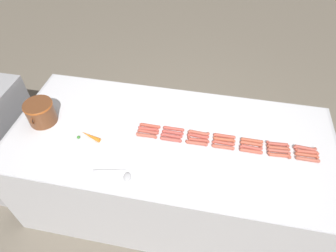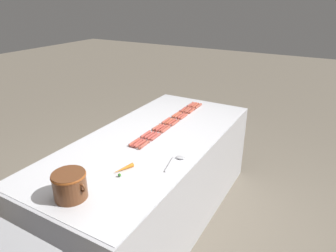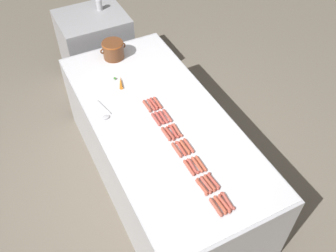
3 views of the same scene
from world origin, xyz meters
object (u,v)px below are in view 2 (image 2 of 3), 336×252
(hot_dog_22, at_px, (183,109))
(bean_pot, at_px, (70,184))
(hot_dog_11, at_px, (163,128))
(hot_dog_17, at_px, (169,121))
(hot_dog_16, at_px, (178,115))
(hot_dog_25, at_px, (157,127))
(hot_dog_21, at_px, (190,105))
(hot_dog_24, at_px, (166,121))
(hot_dog_9, at_px, (181,116))
(hot_dog_26, at_px, (146,134))
(hot_dog_18, at_px, (160,128))
(hot_dog_20, at_px, (138,143))
(hot_dog_3, at_px, (175,123))
(hot_dog_12, at_px, (152,136))
(hot_dog_10, at_px, (172,122))
(hot_dog_5, at_px, (156,137))
(hot_dog_4, at_px, (166,129))
(hot_dog_2, at_px, (184,116))
(hot_dog_14, at_px, (193,105))
(hot_dog_8, at_px, (189,110))
(hot_dog_1, at_px, (191,111))
(hot_dog_19, at_px, (149,135))
(hot_dog_27, at_px, (134,142))
(hot_dog_0, at_px, (199,106))
(hot_dog_7, at_px, (196,105))
(serving_spoon, at_px, (177,160))
(hot_dog_13, at_px, (141,144))
(hot_dog_23, at_px, (176,115))
(hot_dog_6, at_px, (144,145))
(hot_dog_15, at_px, (186,110))

(hot_dog_22, xyz_separation_m, bean_pot, (-0.09, 1.75, 0.09))
(hot_dog_11, height_order, hot_dog_17, same)
(hot_dog_16, bearing_deg, hot_dog_25, 85.38)
(hot_dog_21, relative_size, hot_dog_24, 1.00)
(hot_dog_17, relative_size, hot_dog_24, 1.00)
(hot_dog_9, xyz_separation_m, hot_dog_26, (0.07, 0.57, 0.00))
(hot_dog_18, height_order, hot_dog_20, same)
(hot_dog_3, height_order, hot_dog_21, same)
(hot_dog_26, bearing_deg, hot_dog_25, -91.46)
(hot_dog_12, bearing_deg, hot_dog_10, -89.47)
(hot_dog_5, bearing_deg, hot_dog_24, -74.11)
(bean_pot, bearing_deg, hot_dog_4, -90.40)
(hot_dog_25, bearing_deg, hot_dog_2, -104.67)
(hot_dog_14, xyz_separation_m, hot_dog_17, (0.00, 0.57, 0.00))
(hot_dog_16, bearing_deg, hot_dog_18, 90.14)
(hot_dog_2, xyz_separation_m, hot_dog_4, (-0.00, 0.38, 0.00))
(hot_dog_21, height_order, hot_dog_26, same)
(hot_dog_8, relative_size, hot_dog_22, 1.00)
(hot_dog_14, bearing_deg, hot_dog_18, 90.02)
(hot_dog_1, distance_m, hot_dog_26, 0.77)
(hot_dog_19, bearing_deg, hot_dog_17, -89.40)
(hot_dog_18, xyz_separation_m, hot_dog_27, (0.03, 0.37, 0.00))
(hot_dog_3, distance_m, hot_dog_21, 0.57)
(hot_dog_8, distance_m, hot_dog_19, 0.76)
(hot_dog_16, bearing_deg, hot_dog_20, 90.20)
(hot_dog_11, height_order, bean_pot, bean_pot)
(hot_dog_19, bearing_deg, hot_dog_22, -87.42)
(bean_pot, bearing_deg, hot_dog_2, -90.26)
(hot_dog_0, distance_m, hot_dog_25, 0.77)
(hot_dog_3, distance_m, hot_dog_27, 0.56)
(hot_dog_7, relative_size, hot_dog_9, 1.00)
(bean_pot, bearing_deg, hot_dog_17, -87.38)
(serving_spoon, bearing_deg, hot_dog_3, -60.71)
(hot_dog_2, distance_m, bean_pot, 1.57)
(hot_dog_9, distance_m, hot_dog_25, 0.39)
(hot_dog_20, height_order, hot_dog_27, same)
(hot_dog_2, height_order, hot_dog_13, same)
(hot_dog_2, relative_size, bean_pot, 0.61)
(hot_dog_23, bearing_deg, hot_dog_10, 108.12)
(hot_dog_3, height_order, hot_dog_6, same)
(hot_dog_24, relative_size, bean_pot, 0.61)
(hot_dog_20, height_order, hot_dog_21, same)
(hot_dog_14, xyz_separation_m, hot_dog_20, (-0.00, 1.13, 0.00))
(hot_dog_25, bearing_deg, hot_dog_15, -93.39)
(hot_dog_19, distance_m, hot_dog_24, 0.38)
(hot_dog_2, distance_m, hot_dog_27, 0.76)
(hot_dog_20, bearing_deg, hot_dog_16, -89.80)
(hot_dog_22, bearing_deg, hot_dog_3, 105.00)
(hot_dog_13, bearing_deg, hot_dog_21, -86.68)
(hot_dog_4, xyz_separation_m, hot_dog_18, (0.07, -0.00, 0.00))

